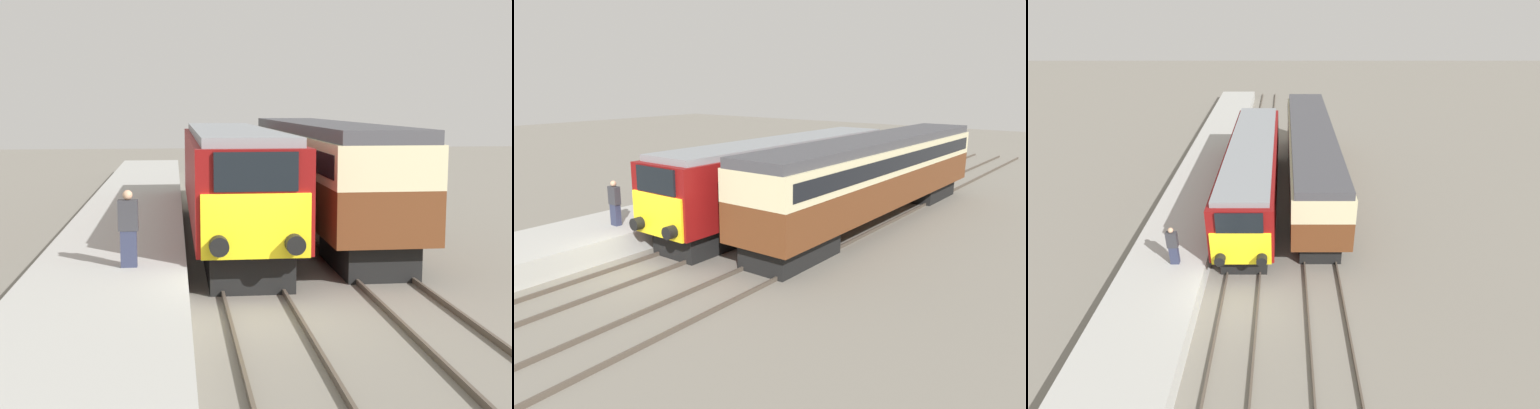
% 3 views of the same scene
% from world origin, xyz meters
% --- Properties ---
extents(ground_plane, '(120.00, 120.00, 0.00)m').
position_xyz_m(ground_plane, '(0.00, 0.00, 0.00)').
color(ground_plane, slate).
extents(platform_left, '(3.50, 50.00, 0.82)m').
position_xyz_m(platform_left, '(-3.30, 8.00, 0.41)').
color(platform_left, '#A8A8A3').
rests_on(platform_left, ground_plane).
extents(rails_near_track, '(1.51, 60.00, 0.14)m').
position_xyz_m(rails_near_track, '(0.00, 5.00, 0.07)').
color(rails_near_track, '#4C4238').
rests_on(rails_near_track, ground_plane).
extents(rails_far_track, '(1.50, 60.00, 0.14)m').
position_xyz_m(rails_far_track, '(3.40, 5.00, 0.07)').
color(rails_far_track, '#4C4238').
rests_on(rails_far_track, ground_plane).
extents(locomotive, '(2.70, 14.92, 3.69)m').
position_xyz_m(locomotive, '(0.00, 8.24, 2.08)').
color(locomotive, black).
rests_on(locomotive, ground_plane).
extents(passenger_carriage, '(2.75, 16.96, 3.83)m').
position_xyz_m(passenger_carriage, '(3.40, 10.36, 2.32)').
color(passenger_carriage, black).
rests_on(passenger_carriage, ground_plane).
extents(person_on_platform, '(0.44, 0.26, 1.74)m').
position_xyz_m(person_on_platform, '(-2.84, 1.29, 1.69)').
color(person_on_platform, '#2D334C').
rests_on(person_on_platform, platform_left).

